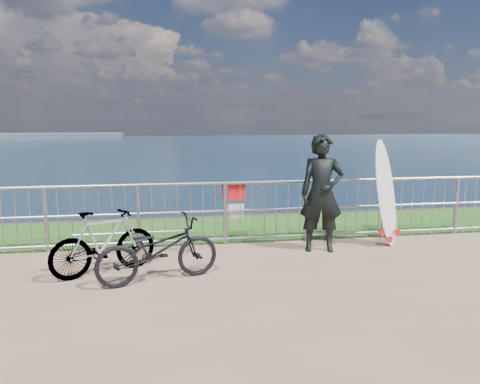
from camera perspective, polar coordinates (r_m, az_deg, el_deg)
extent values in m
plane|color=#255D19|center=(9.52, 0.27, -4.42)|extent=(120.00, 120.00, 0.00)
cube|color=brown|center=(11.47, -0.81, -15.28)|extent=(120.00, 0.30, 5.00)
plane|color=#18304A|center=(96.71, -8.69, 4.76)|extent=(260.00, 260.00, 0.00)
cube|color=#565E68|center=(181.13, -25.29, 6.24)|extent=(70.00, 12.00, 1.50)
cylinder|color=gray|center=(8.26, 1.59, 1.18)|extent=(10.00, 0.06, 0.06)
cylinder|color=gray|center=(8.34, 1.57, -2.19)|extent=(10.00, 0.05, 0.05)
cylinder|color=gray|center=(8.45, 1.56, -5.55)|extent=(10.00, 0.05, 0.05)
cylinder|color=gray|center=(8.42, -22.54, -3.18)|extent=(0.06, 0.06, 1.10)
cylinder|color=gray|center=(8.21, -12.28, -2.98)|extent=(0.06, 0.06, 1.10)
cylinder|color=gray|center=(8.27, -1.83, -2.68)|extent=(0.06, 0.06, 1.10)
cylinder|color=gray|center=(8.60, 8.13, -2.31)|extent=(0.06, 0.06, 1.10)
cylinder|color=gray|center=(9.16, 17.11, -1.92)|extent=(0.06, 0.06, 1.10)
cylinder|color=gray|center=(9.92, 24.87, -1.54)|extent=(0.06, 0.06, 1.10)
cube|color=red|center=(8.29, -0.74, -0.05)|extent=(0.42, 0.02, 0.30)
cube|color=white|center=(8.28, -0.74, -0.06)|extent=(0.38, 0.01, 0.08)
cube|color=white|center=(8.35, -0.74, -2.36)|extent=(0.36, 0.02, 0.26)
imported|color=black|center=(7.91, 9.92, -0.17)|extent=(0.80, 0.60, 1.96)
ellipsoid|color=white|center=(8.58, 17.37, -0.04)|extent=(0.64, 0.62, 1.87)
cone|color=red|center=(8.54, 16.66, -4.65)|extent=(0.11, 0.20, 0.11)
cone|color=red|center=(8.67, 18.36, -4.53)|extent=(0.11, 0.20, 0.11)
cone|color=red|center=(8.63, 17.48, -5.38)|extent=(0.11, 0.20, 0.11)
imported|color=black|center=(6.53, -9.96, -6.93)|extent=(1.82, 1.07, 0.90)
imported|color=black|center=(7.01, -16.28, -5.90)|extent=(1.60, 1.09, 0.94)
cylinder|color=gray|center=(7.84, -12.74, -4.88)|extent=(1.93, 0.05, 0.05)
cylinder|color=gray|center=(7.98, -18.93, -6.30)|extent=(0.04, 0.04, 0.37)
cylinder|color=gray|center=(7.88, -6.37, -6.04)|extent=(0.04, 0.04, 0.37)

